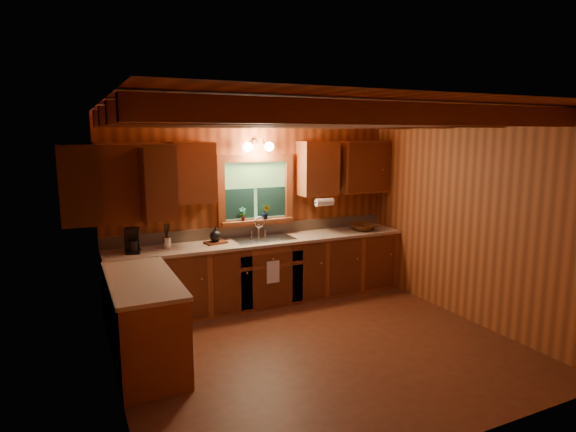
% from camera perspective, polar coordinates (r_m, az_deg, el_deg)
% --- Properties ---
extents(room, '(4.20, 4.20, 4.20)m').
position_cam_1_polar(room, '(5.06, 3.88, -1.95)').
color(room, '#522513').
rests_on(room, ground).
extents(ceiling_beams, '(4.20, 2.54, 0.18)m').
position_cam_1_polar(ceiling_beams, '(4.95, 4.04, 11.65)').
color(ceiling_beams, brown).
rests_on(ceiling_beams, room).
extents(base_cabinets, '(4.20, 2.22, 0.86)m').
position_cam_1_polar(base_cabinets, '(6.22, -6.09, -8.02)').
color(base_cabinets, brown).
rests_on(base_cabinets, ground).
extents(countertop, '(4.20, 2.24, 0.04)m').
position_cam_1_polar(countertop, '(6.11, -6.06, -3.97)').
color(countertop, tan).
rests_on(countertop, base_cabinets).
extents(backsplash, '(4.20, 0.02, 0.16)m').
position_cam_1_polar(backsplash, '(6.79, -3.92, -1.67)').
color(backsplash, tan).
rests_on(backsplash, room).
extents(dishwasher_panel, '(0.02, 0.60, 0.80)m').
position_cam_1_polar(dishwasher_panel, '(5.43, -13.86, -10.95)').
color(dishwasher_panel, white).
rests_on(dishwasher_panel, base_cabinets).
extents(upper_cabinets, '(4.19, 1.77, 0.78)m').
position_cam_1_polar(upper_cabinets, '(6.05, -7.40, 5.09)').
color(upper_cabinets, brown).
rests_on(upper_cabinets, room).
extents(window, '(1.12, 0.08, 1.00)m').
position_cam_1_polar(window, '(6.69, -3.92, 2.91)').
color(window, brown).
rests_on(window, room).
extents(window_sill, '(1.06, 0.14, 0.04)m').
position_cam_1_polar(window_sill, '(6.71, -3.73, -0.60)').
color(window_sill, brown).
rests_on(window_sill, room).
extents(wall_sconce, '(0.45, 0.21, 0.17)m').
position_cam_1_polar(wall_sconce, '(6.53, -3.59, 8.34)').
color(wall_sconce, black).
rests_on(wall_sconce, room).
extents(paper_towel_roll, '(0.27, 0.11, 0.11)m').
position_cam_1_polar(paper_towel_roll, '(6.80, 4.38, 1.67)').
color(paper_towel_roll, white).
rests_on(paper_towel_roll, upper_cabinets).
extents(dish_towel, '(0.18, 0.01, 0.30)m').
position_cam_1_polar(dish_towel, '(6.35, -1.81, -6.75)').
color(dish_towel, white).
rests_on(dish_towel, base_cabinets).
extents(sink, '(0.82, 0.48, 0.43)m').
position_cam_1_polar(sink, '(6.56, -3.00, -3.18)').
color(sink, silver).
rests_on(sink, countertop).
extents(coffee_maker, '(0.17, 0.22, 0.30)m').
position_cam_1_polar(coffee_maker, '(6.09, -18.22, -2.81)').
color(coffee_maker, black).
rests_on(coffee_maker, countertop).
extents(utensil_crock, '(0.11, 0.11, 0.31)m').
position_cam_1_polar(utensil_crock, '(6.23, -14.37, -3.03)').
color(utensil_crock, silver).
rests_on(utensil_crock, countertop).
extents(cutting_board, '(0.31, 0.25, 0.02)m').
position_cam_1_polar(cutting_board, '(6.37, -8.71, -3.16)').
color(cutting_board, '#562612').
rests_on(cutting_board, countertop).
extents(teakettle, '(0.15, 0.15, 0.19)m').
position_cam_1_polar(teakettle, '(6.35, -8.73, -2.38)').
color(teakettle, black).
rests_on(teakettle, cutting_board).
extents(wicker_basket, '(0.41, 0.41, 0.09)m').
position_cam_1_polar(wicker_basket, '(7.21, 8.98, -1.37)').
color(wicker_basket, '#48230C').
rests_on(wicker_basket, countertop).
extents(potted_plant_left, '(0.12, 0.09, 0.20)m').
position_cam_1_polar(potted_plant_left, '(6.61, -5.48, 0.27)').
color(potted_plant_left, '#562612').
rests_on(potted_plant_left, window_sill).
extents(potted_plant_right, '(0.14, 0.12, 0.20)m').
position_cam_1_polar(potted_plant_right, '(6.72, -2.67, 0.47)').
color(potted_plant_right, '#562612').
rests_on(potted_plant_right, window_sill).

